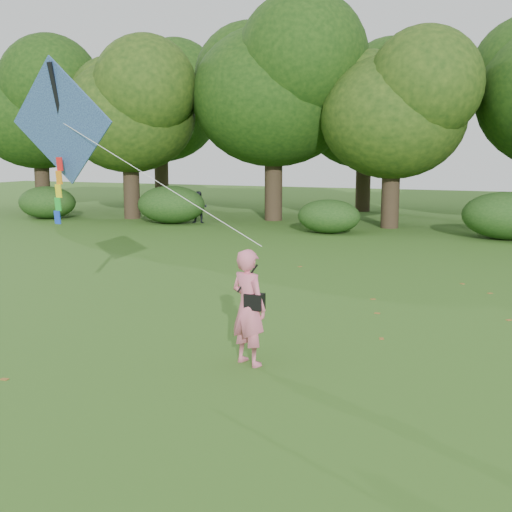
% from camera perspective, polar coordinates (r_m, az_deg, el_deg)
% --- Properties ---
extents(ground, '(100.00, 100.00, 0.00)m').
position_cam_1_polar(ground, '(10.14, 1.17, -10.49)').
color(ground, '#265114').
rests_on(ground, ground).
extents(man_kite_flyer, '(0.81, 0.69, 1.90)m').
position_cam_1_polar(man_kite_flyer, '(10.35, -0.67, -4.58)').
color(man_kite_flyer, '#E06985').
rests_on(man_kite_flyer, ground).
extents(bystander_left, '(0.88, 0.77, 1.53)m').
position_cam_1_polar(bystander_left, '(30.89, -5.05, 4.34)').
color(bystander_left, '#22242D').
rests_on(bystander_left, ground).
extents(crossbody_bag, '(0.43, 0.20, 0.73)m').
position_cam_1_polar(crossbody_bag, '(10.25, -0.14, -4.00)').
color(crossbody_bag, black).
rests_on(crossbody_bag, ground).
extents(flying_kite, '(5.70, 1.30, 3.22)m').
position_cam_1_polar(flying_kite, '(12.99, -16.90, 11.13)').
color(flying_kite, '#2762AB').
rests_on(flying_kite, ground).
extents(tree_line, '(54.70, 15.30, 9.48)m').
position_cam_1_polar(tree_line, '(31.89, 19.77, 12.69)').
color(tree_line, '#3A2D1E').
rests_on(tree_line, ground).
extents(shrub_band, '(39.15, 3.22, 1.88)m').
position_cam_1_polar(shrub_band, '(26.94, 13.53, 3.58)').
color(shrub_band, '#264919').
rests_on(shrub_band, ground).
extents(fallen_leaves, '(9.39, 11.10, 0.01)m').
position_cam_1_polar(fallen_leaves, '(14.75, 14.29, -4.42)').
color(fallen_leaves, brown).
rests_on(fallen_leaves, ground).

